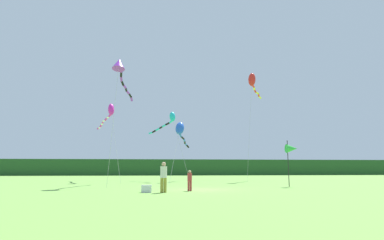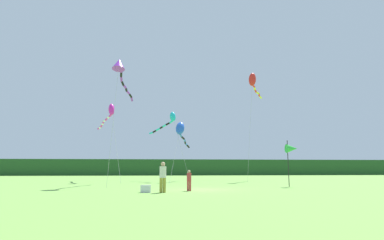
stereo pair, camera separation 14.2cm
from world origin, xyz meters
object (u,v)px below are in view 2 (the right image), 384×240
object	(u,v)px
person_adult	(163,175)
kite_blue	(181,131)
person_child	(189,179)
kite_cyan	(170,120)
kite_red	(253,82)
kite_purple	(120,68)
kite_magenta	(110,113)
banner_flag_pole	(292,149)
cooler_box	(146,189)

from	to	relation	value
person_adult	kite_blue	distance (m)	15.55
person_child	kite_cyan	size ratio (longest dim) A/B	0.17
kite_cyan	kite_blue	distance (m)	2.55
person_adult	kite_red	distance (m)	22.36
kite_cyan	kite_red	xyz separation A→B (m)	(9.88, -0.03, 4.76)
person_adult	kite_blue	xyz separation A→B (m)	(2.01, 14.77, 4.46)
kite_purple	kite_magenta	xyz separation A→B (m)	(-2.00, 7.69, -2.63)
person_child	kite_purple	xyz separation A→B (m)	(-5.46, 6.95, 9.38)
kite_blue	kite_cyan	bearing A→B (deg)	124.08
kite_blue	person_adult	bearing A→B (deg)	-97.73
kite_red	banner_flag_pole	bearing A→B (deg)	-92.53
kite_cyan	kite_magenta	world-z (taller)	kite_magenta
kite_cyan	kite_magenta	bearing A→B (deg)	-173.99
kite_cyan	kite_red	bearing A→B (deg)	-0.18
kite_red	kite_purple	size ratio (longest dim) A/B	1.16
kite_blue	kite_purple	distance (m)	9.98
person_child	kite_cyan	distance (m)	16.56
person_child	kite_blue	xyz separation A→B (m)	(0.34, 13.61, 4.73)
banner_flag_pole	kite_magenta	bearing A→B (deg)	146.45
banner_flag_pole	kite_purple	world-z (taller)	kite_purple
cooler_box	kite_cyan	bearing A→B (deg)	83.59
kite_purple	person_adult	bearing A→B (deg)	-64.89
person_adult	kite_magenta	xyz separation A→B (m)	(-5.80, 15.80, 6.47)
kite_purple	kite_magenta	world-z (taller)	kite_purple
cooler_box	kite_blue	xyz separation A→B (m)	(3.00, 14.56, 5.24)
kite_cyan	kite_red	distance (m)	10.97
kite_red	kite_purple	bearing A→B (deg)	-150.06
cooler_box	kite_blue	distance (m)	15.76
kite_magenta	person_adult	bearing A→B (deg)	-69.86
cooler_box	banner_flag_pole	xyz separation A→B (m)	(11.21, 4.97, 2.72)
kite_cyan	person_child	bearing A→B (deg)	-86.92
kite_cyan	kite_purple	world-z (taller)	kite_purple
person_adult	banner_flag_pole	xyz separation A→B (m)	(10.22, 5.18, 1.94)
kite_cyan	kite_red	size ratio (longest dim) A/B	0.62
kite_cyan	kite_blue	world-z (taller)	kite_cyan
person_adult	kite_purple	world-z (taller)	kite_purple
kite_purple	banner_flag_pole	bearing A→B (deg)	-11.79
kite_purple	kite_red	bearing A→B (deg)	29.94
banner_flag_pole	kite_blue	world-z (taller)	kite_blue
cooler_box	kite_magenta	distance (m)	17.85
kite_red	kite_purple	world-z (taller)	kite_red
person_adult	kite_cyan	size ratio (longest dim) A/B	0.23
person_adult	person_child	size ratio (longest dim) A/B	1.38
person_adult	cooler_box	bearing A→B (deg)	168.01
person_adult	kite_red	xyz separation A→B (m)	(10.72, 16.47, 10.67)
kite_magenta	person_child	bearing A→B (deg)	-63.01
kite_blue	kite_purple	world-z (taller)	kite_purple
kite_red	kite_blue	size ratio (longest dim) A/B	1.48
kite_magenta	kite_cyan	bearing A→B (deg)	6.01
kite_red	kite_blue	bearing A→B (deg)	-168.95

